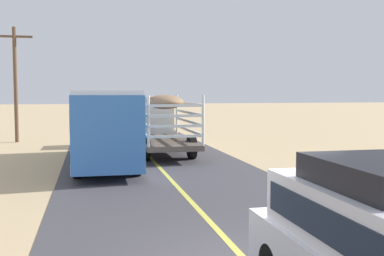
# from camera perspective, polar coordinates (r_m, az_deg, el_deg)

# --- Properties ---
(suv_near) EXTENTS (1.90, 4.62, 2.29)m
(suv_near) POSITION_cam_1_polar(r_m,az_deg,el_deg) (6.74, 21.79, -13.43)
(suv_near) COLOR silver
(suv_near) RESTS_ON road_surface
(livestock_truck) EXTENTS (2.53, 9.70, 3.02)m
(livestock_truck) POSITION_cam_1_polar(r_m,az_deg,el_deg) (26.38, -4.44, 1.37)
(livestock_truck) COLOR silver
(livestock_truck) RESTS_ON road_surface
(bus) EXTENTS (2.54, 10.00, 3.21)m
(bus) POSITION_cam_1_polar(r_m,az_deg,el_deg) (20.90, -10.66, 0.39)
(bus) COLOR #3872C6
(bus) RESTS_ON road_surface
(car_far) EXTENTS (1.80, 4.40, 1.46)m
(car_far) POSITION_cam_1_polar(r_m,az_deg,el_deg) (42.14, -5.26, 0.99)
(car_far) COLOR black
(car_far) RESTS_ON road_surface
(power_pole_mid) EXTENTS (2.20, 0.24, 7.24)m
(power_pole_mid) POSITION_cam_1_polar(r_m,az_deg,el_deg) (31.65, -20.66, 5.43)
(power_pole_mid) COLOR brown
(power_pole_mid) RESTS_ON ground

